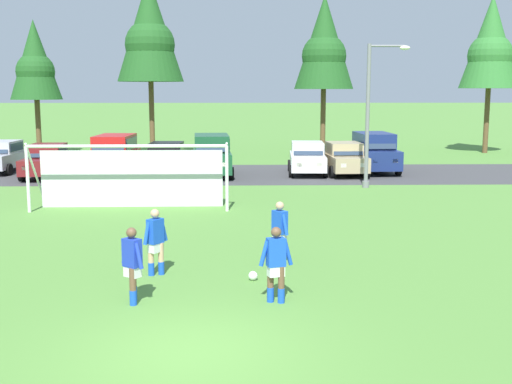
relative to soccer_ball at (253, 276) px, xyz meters
name	(u,v)px	position (x,y,z in m)	size (l,w,h in m)	color
ground_plane	(218,202)	(-1.19, 10.82, -0.11)	(400.00, 400.00, 0.00)	#518438
parking_lot_strip	(223,174)	(-1.19, 19.41, -0.11)	(52.00, 8.40, 0.01)	#3D3D3F
soccer_ball	(253,276)	(0.00, 0.00, 0.00)	(0.22, 0.22, 0.22)	white
soccer_goal	(131,174)	(-4.45, 9.56, 1.18)	(7.44, 1.98, 2.57)	white
player_striker_near	(132,265)	(-2.58, -1.57, 0.71)	(0.58, 0.59, 1.64)	brown
player_midfield_center	(280,233)	(0.72, 1.47, 0.71)	(0.45, 0.68, 1.64)	tan
player_defender_far	(156,242)	(-2.36, 0.51, 0.71)	(0.57, 0.59, 1.64)	tan
player_winger_left	(276,265)	(0.45, -1.60, 0.71)	(0.75, 0.33, 1.64)	brown
parked_car_slot_far_left	(1,156)	(-13.37, 20.46, 0.77)	(2.15, 4.26, 1.72)	#B2B2BC
parked_car_slot_left	(47,161)	(-10.24, 18.26, 0.77)	(2.15, 4.26, 1.72)	maroon
parked_car_slot_center_left	(115,155)	(-6.82, 18.59, 1.00)	(2.27, 4.67, 2.16)	red
parked_car_slot_center	(166,159)	(-4.21, 19.12, 0.77)	(2.13, 4.25, 1.72)	black
parked_car_slot_center_right	(212,155)	(-1.77, 18.67, 1.00)	(2.37, 4.72, 2.16)	#194C2D
parked_car_slot_right	(307,158)	(3.32, 19.24, 0.77)	(2.22, 4.30, 1.72)	silver
parked_car_slot_far_right	(344,158)	(5.26, 18.98, 0.77)	(2.22, 4.29, 1.72)	tan
parked_car_slot_end	(374,152)	(7.07, 20.03, 1.00)	(2.29, 4.68, 2.16)	navy
tree_left_edge	(35,63)	(-14.21, 29.88, 6.20)	(3.44, 3.44, 9.19)	brown
tree_mid_left	(150,33)	(-6.42, 30.20, 8.23)	(4.55, 4.55, 12.12)	brown
tree_center_back	(324,45)	(5.52, 29.92, 7.38)	(4.09, 4.09, 10.90)	brown
tree_mid_right	(491,45)	(17.33, 30.63, 7.47)	(4.13, 4.13, 11.02)	brown
street_lamp	(372,114)	(5.73, 14.46, 3.29)	(2.00, 0.32, 6.53)	slate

